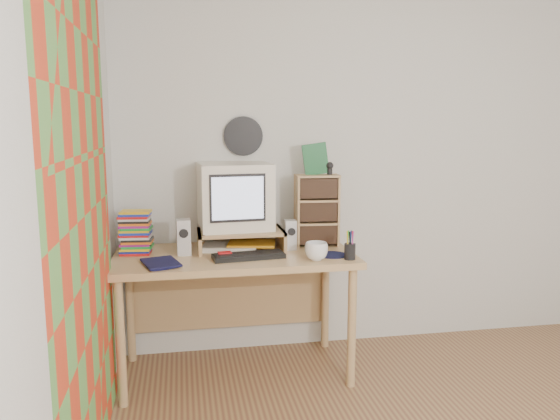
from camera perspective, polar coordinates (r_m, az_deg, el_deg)
name	(u,v)px	position (r m, az deg, el deg)	size (l,w,h in m)	color
back_wall	(380,162)	(3.76, 10.40, 4.94)	(3.50, 3.50, 0.00)	silver
left_wall	(43,211)	(1.83, -23.54, -0.09)	(3.50, 3.50, 0.00)	silver
curtain	(85,216)	(2.30, -19.74, -0.61)	(2.20, 2.20, 0.00)	red
wall_disc	(243,136)	(3.52, -3.86, 7.71)	(0.25, 0.25, 0.02)	black
desk	(234,273)	(3.34, -4.86, -6.53)	(1.40, 0.70, 0.75)	tan
monitor_riser	(241,234)	(3.33, -4.12, -2.54)	(0.52, 0.30, 0.12)	tan
crt_monitor	(235,196)	(3.34, -4.72, 1.43)	(0.42, 0.42, 0.40)	white
speaker_left	(184,237)	(3.23, -10.03, -2.82)	(0.08, 0.08, 0.21)	silver
speaker_right	(290,235)	(3.32, 1.09, -2.61)	(0.07, 0.07, 0.18)	silver
keyboard	(249,256)	(3.13, -3.31, -4.82)	(0.41, 0.14, 0.03)	black
dvd_stack	(136,234)	(3.31, -14.81, -2.39)	(0.17, 0.12, 0.24)	brown
cd_rack	(317,210)	(3.42, 3.90, -0.03)	(0.27, 0.14, 0.45)	tan
mug	(316,251)	(3.08, 3.82, -4.32)	(0.13, 0.13, 0.10)	white
diary	(145,263)	(3.03, -13.97, -5.38)	(0.22, 0.16, 0.04)	#0E0F35
mousepad	(332,255)	(3.21, 5.48, -4.69)	(0.18, 0.18, 0.00)	black
pen_cup	(350,248)	(3.11, 7.31, -3.99)	(0.06, 0.06, 0.13)	black
papers	(238,245)	(3.37, -4.36, -3.67)	(0.33, 0.24, 0.04)	white
red_box	(225,255)	(3.13, -5.80, -4.72)	(0.08, 0.05, 0.04)	red
game_box	(315,159)	(3.40, 3.72, 5.34)	(0.15, 0.03, 0.19)	#195A2E
webcam	(330,168)	(3.40, 5.21, 4.37)	(0.05, 0.05, 0.08)	black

